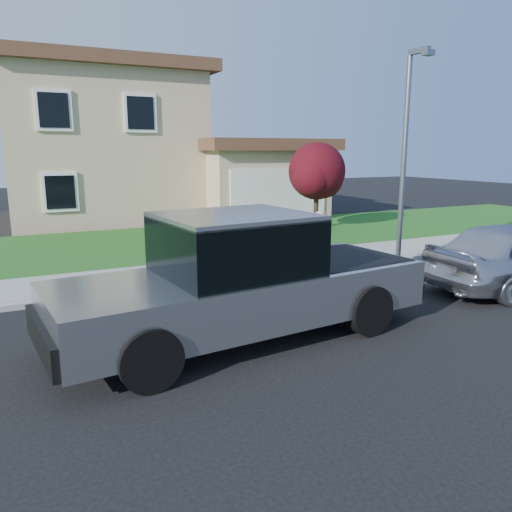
{
  "coord_description": "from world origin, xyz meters",
  "views": [
    {
      "loc": [
        -3.91,
        -7.93,
        3.16
      ],
      "look_at": [
        0.16,
        0.35,
        1.2
      ],
      "focal_mm": 35.0,
      "sensor_mm": 36.0,
      "label": 1
    }
  ],
  "objects": [
    {
      "name": "trash_bin",
      "position": [
        1.26,
        3.1,
        0.78
      ],
      "size": [
        0.95,
        1.03,
        1.24
      ],
      "rotation": [
        0.0,
        0.0,
        -0.24
      ],
      "color": "#0E3415",
      "rests_on": "sidewalk"
    },
    {
      "name": "sidewalk",
      "position": [
        1.0,
        4.0,
        0.07
      ],
      "size": [
        40.0,
        2.0,
        0.15
      ],
      "primitive_type": "cube",
      "color": "gray",
      "rests_on": "ground"
    },
    {
      "name": "street_lamp",
      "position": [
        5.46,
        2.25,
        3.21
      ],
      "size": [
        0.3,
        0.73,
        5.64
      ],
      "rotation": [
        0.0,
        0.0,
        0.09
      ],
      "color": "slate",
      "rests_on": "ground"
    },
    {
      "name": "lawn",
      "position": [
        1.0,
        8.5,
        0.05
      ],
      "size": [
        40.0,
        7.0,
        0.1
      ],
      "primitive_type": "cube",
      "color": "#214C15",
      "rests_on": "ground"
    },
    {
      "name": "ground",
      "position": [
        0.0,
        0.0,
        0.0
      ],
      "size": [
        80.0,
        80.0,
        0.0
      ],
      "primitive_type": "plane",
      "color": "black",
      "rests_on": "ground"
    },
    {
      "name": "woman",
      "position": [
        2.75,
        2.09,
        0.81
      ],
      "size": [
        0.57,
        0.41,
        1.71
      ],
      "rotation": [
        0.0,
        0.0,
        3.13
      ],
      "color": "#E5967E",
      "rests_on": "ground"
    },
    {
      "name": "house",
      "position": [
        1.31,
        16.38,
        3.17
      ],
      "size": [
        14.0,
        11.3,
        6.85
      ],
      "color": "tan",
      "rests_on": "ground"
    },
    {
      "name": "curb",
      "position": [
        1.0,
        2.9,
        0.06
      ],
      "size": [
        40.0,
        0.2,
        0.12
      ],
      "primitive_type": "cube",
      "color": "gray",
      "rests_on": "ground"
    },
    {
      "name": "pickup_truck",
      "position": [
        -0.53,
        -0.53,
        1.0
      ],
      "size": [
        6.73,
        2.85,
        2.15
      ],
      "rotation": [
        0.0,
        0.0,
        0.1
      ],
      "color": "black",
      "rests_on": "ground"
    },
    {
      "name": "ornamental_tree",
      "position": [
        6.92,
        8.66,
        2.25
      ],
      "size": [
        2.46,
        2.21,
        3.37
      ],
      "color": "black",
      "rests_on": "lawn"
    }
  ]
}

